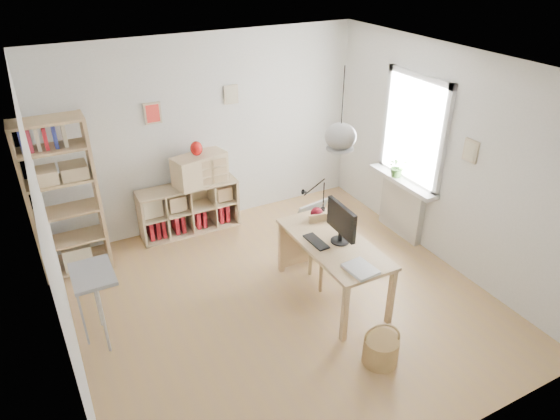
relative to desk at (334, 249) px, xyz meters
name	(u,v)px	position (x,y,z in m)	size (l,w,h in m)	color
ground	(284,301)	(-0.55, 0.15, -0.66)	(4.50, 4.50, 0.00)	#AA8255
room_shell	(341,136)	(0.00, 0.00, 1.34)	(4.50, 4.50, 4.50)	white
window_unit	(414,130)	(1.68, 0.75, 0.89)	(0.07, 1.16, 1.46)	white
radiator	(402,208)	(1.64, 0.75, -0.26)	(0.10, 0.80, 0.80)	beige
windowsill	(403,181)	(1.59, 0.75, 0.17)	(0.22, 1.20, 0.06)	white
desk	(334,249)	(0.00, 0.00, 0.00)	(0.70, 1.50, 0.75)	tan
cube_shelf	(187,211)	(-1.02, 2.23, -0.36)	(1.40, 0.38, 0.72)	beige
tall_bookshelf	(62,193)	(-2.59, 1.95, 0.43)	(0.80, 0.38, 2.00)	tan
side_table	(88,289)	(-2.59, 0.50, 0.01)	(0.40, 0.55, 0.85)	#99999C
chair	(328,245)	(0.14, 0.32, -0.17)	(0.48, 0.48, 0.85)	#99999C
wicker_basket	(381,349)	(-0.14, -1.12, -0.50)	(0.35, 0.35, 0.49)	#AC854E
storage_chest	(323,231)	(0.53, 1.04, -0.48)	(0.60, 0.65, 0.54)	silver
monitor	(341,222)	(0.06, -0.03, 0.35)	(0.21, 0.53, 0.46)	black
keyboard	(316,242)	(-0.19, 0.08, 0.10)	(0.14, 0.36, 0.02)	black
task_lamp	(313,195)	(0.08, 0.62, 0.37)	(0.39, 0.14, 0.41)	black
yarn_ball	(317,213)	(0.09, 0.53, 0.17)	(0.15, 0.15, 0.15)	#4D0A15
paper_tray	(361,269)	(-0.06, -0.59, 0.11)	(0.26, 0.33, 0.03)	white
drawer_chest	(200,169)	(-0.79, 2.19, 0.27)	(0.74, 0.34, 0.42)	beige
red_vase	(196,148)	(-0.82, 2.19, 0.58)	(0.17, 0.17, 0.20)	maroon
potted_plant	(398,167)	(1.57, 0.86, 0.35)	(0.26, 0.23, 0.29)	#366224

